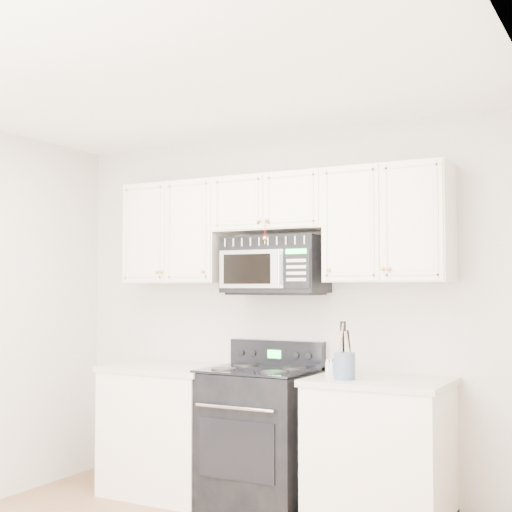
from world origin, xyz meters
The scene contains 9 objects.
room centered at (0.00, 0.00, 1.30)m, with size 3.51×3.51×2.61m.
base_cabinet_left centered at (-0.80, 1.44, 0.43)m, with size 0.86×0.65×0.92m.
base_cabinet_right centered at (0.80, 1.44, 0.43)m, with size 0.86×0.65×0.92m.
range centered at (-0.05, 1.45, 0.48)m, with size 0.72×0.66×1.11m.
upper_cabinets centered at (0.00, 1.58, 1.93)m, with size 2.44×0.37×0.75m.
microwave centered at (0.01, 1.57, 1.65)m, with size 0.71×0.40×0.39m.
utensil_crock centered at (0.63, 1.29, 1.01)m, with size 0.13×0.13×0.35m.
shaker_salt centered at (0.48, 1.43, 0.98)m, with size 0.05×0.05×0.11m.
shaker_pepper centered at (0.47, 1.42, 0.97)m, with size 0.04×0.04×0.11m.
Camera 1 is at (2.25, -2.85, 1.48)m, focal length 50.00 mm.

